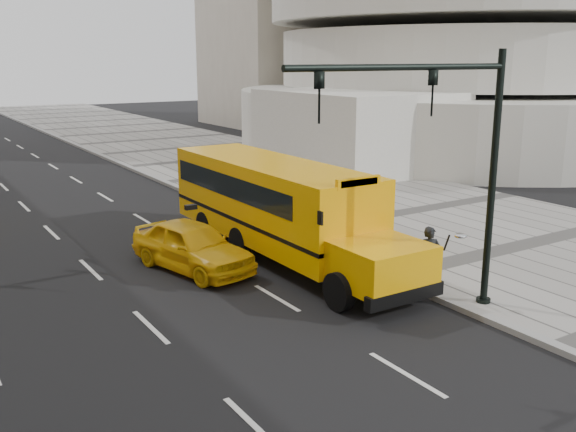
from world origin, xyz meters
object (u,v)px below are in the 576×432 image
taxi_near (192,246)px  pedestrian (430,258)px  traffic_signal (454,152)px  school_bus (275,201)px

taxi_near → pedestrian: 6.93m
pedestrian → traffic_signal: size_ratio=0.27×
school_bus → pedestrian: bearing=-72.4°
school_bus → traffic_signal: traffic_signal is taller
traffic_signal → pedestrian: bearing=57.5°
school_bus → taxi_near: bearing=179.5°
school_bus → traffic_signal: size_ratio=1.81×
taxi_near → traffic_signal: traffic_signal is taller
pedestrian → traffic_signal: traffic_signal is taller
pedestrian → taxi_near: bearing=151.5°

